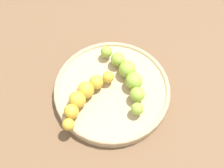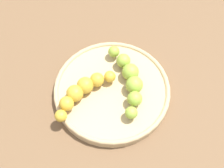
% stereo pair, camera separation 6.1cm
% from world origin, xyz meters
% --- Properties ---
extents(ground_plane, '(2.40, 2.40, 0.00)m').
position_xyz_m(ground_plane, '(0.00, 0.00, 0.00)').
color(ground_plane, brown).
extents(fruit_bowl, '(0.25, 0.25, 0.02)m').
position_xyz_m(fruit_bowl, '(0.00, 0.00, 0.01)').
color(fruit_bowl, tan).
rests_on(fruit_bowl, ground_plane).
extents(banana_spotted, '(0.13, 0.10, 0.04)m').
position_xyz_m(banana_spotted, '(0.03, -0.06, 0.04)').
color(banana_spotted, gold).
rests_on(banana_spotted, fruit_bowl).
extents(banana_green, '(0.17, 0.09, 0.04)m').
position_xyz_m(banana_green, '(-0.02, 0.03, 0.04)').
color(banana_green, '#8CAD38').
rests_on(banana_green, fruit_bowl).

